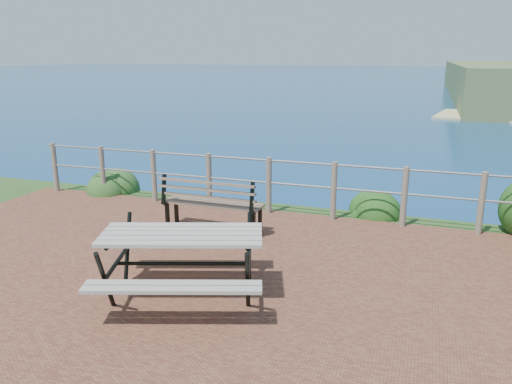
% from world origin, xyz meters
% --- Properties ---
extents(ground, '(10.00, 7.00, 0.12)m').
position_xyz_m(ground, '(0.00, 0.00, 0.00)').
color(ground, brown).
rests_on(ground, ground).
extents(ocean, '(1200.00, 1200.00, 0.00)m').
position_xyz_m(ocean, '(0.00, 200.00, 0.00)').
color(ocean, '#15557F').
rests_on(ocean, ground).
extents(safety_railing, '(9.40, 0.10, 1.00)m').
position_xyz_m(safety_railing, '(0.00, 3.35, 0.57)').
color(safety_railing, '#6B5B4C').
rests_on(safety_railing, ground).
extents(picnic_table, '(1.96, 1.51, 0.77)m').
position_xyz_m(picnic_table, '(0.02, -0.01, 0.49)').
color(picnic_table, gray).
rests_on(picnic_table, ground).
extents(park_bench, '(1.61, 0.42, 0.91)m').
position_xyz_m(park_bench, '(-0.57, 2.19, 0.60)').
color(park_bench, brown).
rests_on(park_bench, ground).
extents(shrub_lip_west, '(0.87, 0.87, 0.65)m').
position_xyz_m(shrub_lip_west, '(-3.44, 3.72, 0.00)').
color(shrub_lip_west, '#284E1D').
rests_on(shrub_lip_west, ground).
extents(shrub_lip_east, '(0.85, 0.85, 0.62)m').
position_xyz_m(shrub_lip_east, '(1.75, 3.91, 0.00)').
color(shrub_lip_east, '#1A4716').
rests_on(shrub_lip_east, ground).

